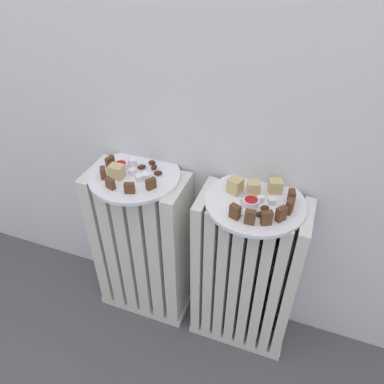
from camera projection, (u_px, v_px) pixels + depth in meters
ground_plane at (165, 376)px, 1.30m from camera, size 6.00×6.00×0.00m
radiator_left at (143, 247)px, 1.37m from camera, size 0.35×0.18×0.63m
radiator_right at (245, 275)px, 1.26m from camera, size 0.35×0.18×0.63m
plate_left at (135, 176)px, 1.17m from camera, size 0.29×0.29×0.01m
plate_right at (255, 202)px, 1.06m from camera, size 0.29×0.29×0.01m
dark_cake_slice_left_0 at (110, 162)px, 1.19m from camera, size 0.02×0.03×0.03m
dark_cake_slice_left_1 at (103, 173)px, 1.14m from camera, size 0.03×0.03×0.03m
dark_cake_slice_left_2 at (110, 184)px, 1.09m from camera, size 0.03×0.02×0.03m
dark_cake_slice_left_3 at (129, 188)px, 1.08m from camera, size 0.03×0.02×0.03m
dark_cake_slice_left_4 at (151, 184)px, 1.09m from camera, size 0.03×0.03×0.03m
marble_cake_slice_left_0 at (117, 171)px, 1.14m from camera, size 0.04×0.04×0.04m
turkish_delight_left_0 at (133, 172)px, 1.16m from camera, size 0.03×0.03×0.02m
turkish_delight_left_1 at (133, 163)px, 1.20m from camera, size 0.03×0.03×0.02m
turkish_delight_left_2 at (146, 177)px, 1.13m from camera, size 0.02×0.02×0.02m
turkish_delight_left_3 at (139, 178)px, 1.13m from camera, size 0.03×0.03×0.02m
medjool_date_left_0 at (152, 163)px, 1.20m from camera, size 0.03×0.02×0.02m
medjool_date_left_1 at (142, 167)px, 1.18m from camera, size 0.03×0.03×0.01m
medjool_date_left_2 at (158, 173)px, 1.16m from camera, size 0.03×0.03×0.02m
medjool_date_left_3 at (154, 167)px, 1.18m from camera, size 0.02×0.03×0.01m
jam_bowl_left at (121, 165)px, 1.18m from camera, size 0.04×0.04×0.02m
dark_cake_slice_right_0 at (235, 212)px, 0.99m from camera, size 0.03×0.03×0.04m
dark_cake_slice_right_1 at (250, 217)px, 0.97m from camera, size 0.03×0.02×0.04m
dark_cake_slice_right_2 at (267, 218)px, 0.97m from camera, size 0.03×0.03×0.04m
dark_cake_slice_right_3 at (281, 214)px, 0.98m from camera, size 0.03×0.03×0.04m
dark_cake_slice_right_4 at (290, 206)px, 1.00m from camera, size 0.02×0.03×0.04m
dark_cake_slice_right_5 at (291, 197)px, 1.04m from camera, size 0.02×0.03×0.04m
marble_cake_slice_right_0 at (254, 188)px, 1.07m from camera, size 0.04×0.04×0.04m
marble_cake_slice_right_1 at (235, 185)px, 1.08m from camera, size 0.05×0.05×0.05m
marble_cake_slice_right_2 at (275, 186)px, 1.08m from camera, size 0.05×0.05×0.04m
turkish_delight_right_0 at (272, 201)px, 1.04m from camera, size 0.02×0.02×0.02m
turkish_delight_right_1 at (261, 199)px, 1.05m from camera, size 0.02×0.02×0.02m
medjool_date_right_0 at (265, 208)px, 1.02m from camera, size 0.03×0.03×0.01m
medjool_date_right_1 at (260, 214)px, 1.00m from camera, size 0.03×0.03×0.02m
jam_bowl_right at (251, 202)px, 1.03m from camera, size 0.05×0.05×0.02m
fork at (242, 202)px, 1.05m from camera, size 0.04×0.10×0.00m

